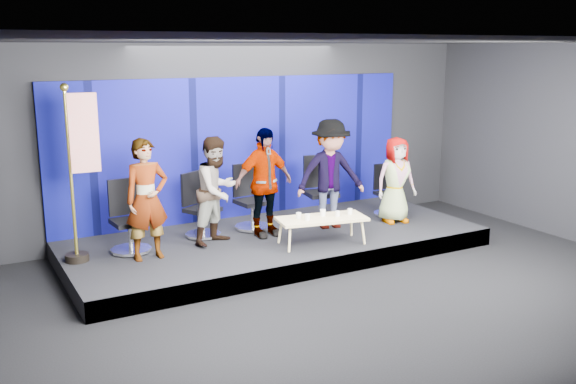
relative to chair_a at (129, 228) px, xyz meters
The scene contains 21 objects.
ground 3.76m from the chair_a, 48.96° to the right, with size 10.00×10.00×0.00m, color black.
room_walls 4.10m from the chair_a, 48.96° to the right, with size 10.02×8.02×3.51m.
riser 2.50m from the chair_a, ahead, with size 7.00×3.00×0.30m, color black.
backdrop 2.85m from the chair_a, 25.49° to the left, with size 7.00×0.08×2.60m, color #070A5D.
chair_a is the anchor object (origin of this frame).
panelist_a 0.74m from the chair_a, 70.11° to the right, with size 0.67×0.44×1.83m, color black.
chair_b 1.30m from the chair_a, 10.84° to the left, with size 0.82×0.82×1.08m.
panelist_b 1.50m from the chair_a, 10.11° to the right, with size 0.85×0.66×1.75m, color black.
chair_c 2.25m from the chair_a, ahead, with size 0.70×0.70×1.14m.
panelist_c 2.32m from the chair_a, ahead, with size 1.08×0.45×1.84m, color black.
chair_d 3.59m from the chair_a, ahead, with size 0.78×0.78×1.19m.
panelist_d 3.56m from the chair_a, ahead, with size 1.24×0.71×1.92m, color black.
chair_e 4.91m from the chair_a, ahead, with size 0.62×0.62×0.96m.
panelist_e 4.79m from the chair_a, ahead, with size 0.76×0.50×1.56m, color black.
coffee_table 3.06m from the chair_a, 21.38° to the right, with size 1.52×0.86×0.44m.
mug_a 2.68m from the chair_a, 21.95° to the right, with size 0.08×0.08×0.10m, color white.
mug_b 2.80m from the chair_a, 24.21° to the right, with size 0.08×0.08×0.10m, color white.
mug_c 3.10m from the chair_a, 19.34° to the right, with size 0.09×0.09×0.11m, color white.
mug_d 3.32m from the chair_a, 20.78° to the right, with size 0.07×0.07×0.09m, color white.
mug_e 3.56m from the chair_a, 18.87° to the right, with size 0.08×0.08×0.09m, color white.
flag_stand 1.24m from the chair_a, behind, with size 0.60×0.35×2.64m.
Camera 1 is at (-4.88, -6.82, 3.43)m, focal length 40.00 mm.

